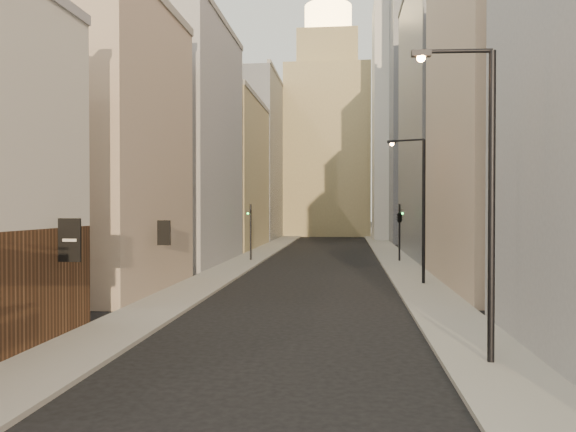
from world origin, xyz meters
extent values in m
cube|color=gray|center=(-6.50, 55.00, 0.07)|extent=(3.00, 140.00, 0.15)
cube|color=gray|center=(6.50, 55.00, 0.07)|extent=(3.00, 140.00, 0.15)
cube|color=black|center=(-7.30, 14.00, 3.60)|extent=(0.80, 0.08, 1.50)
cube|color=black|center=(-7.30, 24.00, 3.40)|extent=(0.70, 0.08, 1.30)
cube|color=tan|center=(-12.00, 26.00, 8.00)|extent=(8.00, 12.00, 16.00)
cube|color=gray|center=(-12.00, 42.00, 10.00)|extent=(8.00, 16.00, 20.00)
cube|color=tan|center=(-12.00, 60.00, 8.50)|extent=(8.00, 18.00, 17.00)
cube|color=gray|center=(-12.00, 80.00, 12.00)|extent=(8.00, 20.00, 24.00)
cube|color=tan|center=(12.00, 30.00, 10.00)|extent=(8.00, 16.00, 20.00)
cube|color=gray|center=(12.00, 50.00, 13.00)|extent=(8.00, 20.00, 26.00)
cube|color=gray|center=(18.00, 78.00, 25.00)|extent=(20.00, 22.00, 50.00)
cube|color=tan|center=(-1.00, 92.00, 14.00)|extent=(14.00, 14.00, 28.00)
cube|color=tan|center=(-1.00, 92.00, 31.00)|extent=(10.00, 10.00, 6.00)
cylinder|color=#FFCC72|center=(-1.00, 92.00, 36.50)|extent=(8.00, 8.00, 5.00)
cube|color=silver|center=(10.00, 78.00, 17.00)|extent=(8.00, 8.00, 34.00)
cylinder|color=black|center=(6.44, 12.72, 4.67)|extent=(0.21, 0.21, 9.34)
cylinder|color=black|center=(5.40, 12.67, 9.34)|extent=(2.08, 0.22, 0.12)
cube|color=black|center=(4.36, 12.62, 9.29)|extent=(0.58, 0.26, 0.19)
sphere|color=orange|center=(4.36, 12.62, 9.15)|extent=(0.25, 0.25, 0.25)
cylinder|color=black|center=(6.80, 30.07, 4.41)|extent=(0.20, 0.20, 8.81)
cylinder|color=black|center=(5.88, 30.39, 8.81)|extent=(1.89, 0.75, 0.12)
cube|color=black|center=(4.95, 30.71, 8.76)|extent=(0.58, 0.38, 0.18)
sphere|color=orange|center=(4.95, 30.71, 8.64)|extent=(0.24, 0.24, 0.24)
cylinder|color=black|center=(-6.12, 43.77, 2.50)|extent=(0.16, 0.16, 5.00)
imported|color=black|center=(-6.12, 43.77, 4.20)|extent=(0.48, 0.48, 1.26)
sphere|color=#19E533|center=(-6.37, 43.77, 4.20)|extent=(0.16, 0.16, 0.16)
cylinder|color=black|center=(6.70, 44.37, 2.50)|extent=(0.16, 0.16, 5.00)
imported|color=black|center=(6.70, 44.37, 4.20)|extent=(0.89, 0.89, 1.56)
sphere|color=#19E533|center=(6.95, 44.37, 4.20)|extent=(0.16, 0.16, 0.16)
camera|label=1|loc=(2.17, -4.36, 4.73)|focal=35.00mm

